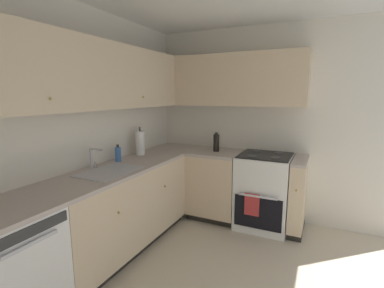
{
  "coord_description": "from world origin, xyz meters",
  "views": [
    {
      "loc": [
        -1.76,
        -0.6,
        1.64
      ],
      "look_at": [
        1.01,
        0.72,
        1.09
      ],
      "focal_mm": 26.19,
      "sensor_mm": 36.0,
      "label": 1
    }
  ],
  "objects_px": {
    "dishwasher": "(5,276)",
    "oil_bottle": "(216,143)",
    "soap_bottle": "(118,154)",
    "paper_towel_roll": "(140,143)",
    "oven_range": "(264,190)"
  },
  "relations": [
    {
      "from": "soap_bottle",
      "to": "paper_towel_roll",
      "type": "distance_m",
      "value": 0.39
    },
    {
      "from": "dishwasher",
      "to": "paper_towel_roll",
      "type": "height_order",
      "value": "paper_towel_roll"
    },
    {
      "from": "oil_bottle",
      "to": "oven_range",
      "type": "bearing_deg",
      "value": -88.34
    },
    {
      "from": "soap_bottle",
      "to": "oven_range",
      "type": "bearing_deg",
      "value": -55.04
    },
    {
      "from": "oven_range",
      "to": "oil_bottle",
      "type": "height_order",
      "value": "oil_bottle"
    },
    {
      "from": "oven_range",
      "to": "soap_bottle",
      "type": "bearing_deg",
      "value": 124.96
    },
    {
      "from": "oven_range",
      "to": "paper_towel_roll",
      "type": "distance_m",
      "value": 1.64
    },
    {
      "from": "paper_towel_roll",
      "to": "dishwasher",
      "type": "bearing_deg",
      "value": -174.87
    },
    {
      "from": "paper_towel_roll",
      "to": "soap_bottle",
      "type": "bearing_deg",
      "value": 177.06
    },
    {
      "from": "dishwasher",
      "to": "paper_towel_roll",
      "type": "xyz_separation_m",
      "value": [
        1.79,
        0.16,
        0.62
      ]
    },
    {
      "from": "dishwasher",
      "to": "oil_bottle",
      "type": "xyz_separation_m",
      "value": [
        2.38,
        -0.61,
        0.58
      ]
    },
    {
      "from": "paper_towel_roll",
      "to": "oil_bottle",
      "type": "relative_size",
      "value": 1.43
    },
    {
      "from": "oil_bottle",
      "to": "soap_bottle",
      "type": "bearing_deg",
      "value": 140.99
    },
    {
      "from": "dishwasher",
      "to": "oil_bottle",
      "type": "distance_m",
      "value": 2.53
    },
    {
      "from": "paper_towel_roll",
      "to": "oil_bottle",
      "type": "distance_m",
      "value": 0.97
    }
  ]
}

